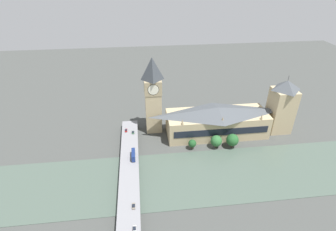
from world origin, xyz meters
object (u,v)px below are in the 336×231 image
at_px(road_bridge, 129,177).
at_px(clock_tower, 153,94).
at_px(double_decker_bus_mid, 133,155).
at_px(car_northbound_tail, 126,130).
at_px(car_northbound_lead, 134,206).
at_px(parliament_hall, 217,121).
at_px(victoria_tower, 282,106).
at_px(car_northbound_mid, 135,229).
at_px(car_southbound_lead, 133,132).

bearing_deg(road_bridge, clock_tower, -18.51).
xyz_separation_m(double_decker_bus_mid, car_northbound_tail, (36.29, 6.15, -2.09)).
bearing_deg(car_northbound_lead, parliament_hall, -42.92).
relative_size(victoria_tower, car_northbound_tail, 11.28).
xyz_separation_m(clock_tower, victoria_tower, (-13.07, -109.51, -11.58)).
bearing_deg(road_bridge, car_northbound_lead, -173.73).
xyz_separation_m(clock_tower, road_bridge, (-63.91, 21.40, -30.51)).
distance_m(road_bridge, double_decker_bus_mid, 19.25).
xyz_separation_m(victoria_tower, car_northbound_tail, (4.04, 133.96, -17.13)).
bearing_deg(car_northbound_mid, parliament_hall, -37.58).
relative_size(parliament_hall, car_southbound_lead, 21.14).
relative_size(clock_tower, car_southbound_lead, 16.53).
height_order(car_northbound_lead, car_northbound_mid, car_northbound_mid).
bearing_deg(double_decker_bus_mid, clock_tower, -21.98).
distance_m(parliament_hall, victoria_tower, 57.08).
xyz_separation_m(double_decker_bus_mid, car_northbound_mid, (-60.71, -0.26, -2.01)).
bearing_deg(clock_tower, parliament_hall, -103.79).
distance_m(parliament_hall, double_decker_bus_mid, 78.77).
distance_m(victoria_tower, road_bridge, 141.71).
distance_m(road_bridge, car_northbound_mid, 42.30).
xyz_separation_m(road_bridge, double_decker_bus_mid, (18.59, -3.11, 3.89)).
height_order(parliament_hall, car_southbound_lead, parliament_hall).
relative_size(victoria_tower, car_northbound_lead, 11.38).
height_order(parliament_hall, car_northbound_lead, parliament_hall).
bearing_deg(car_northbound_mid, road_bridge, 4.58).
xyz_separation_m(double_decker_bus_mid, car_northbound_lead, (-45.18, 0.19, -2.14)).
bearing_deg(double_decker_bus_mid, car_northbound_mid, -179.75).
bearing_deg(car_northbound_lead, double_decker_bus_mid, -0.24).
bearing_deg(road_bridge, car_southbound_lead, -3.20).
bearing_deg(car_northbound_tail, double_decker_bus_mid, -170.38).
bearing_deg(car_northbound_mid, car_northbound_tail, 3.79).
relative_size(parliament_hall, double_decker_bus_mid, 7.55).
relative_size(road_bridge, double_decker_bus_mid, 12.52).
bearing_deg(victoria_tower, car_northbound_mid, 126.09).
bearing_deg(double_decker_bus_mid, car_northbound_lead, 179.76).
height_order(car_northbound_tail, car_southbound_lead, car_southbound_lead).
height_order(clock_tower, car_northbound_tail, clock_tower).
bearing_deg(victoria_tower, car_northbound_tail, 88.27).
distance_m(parliament_hall, clock_tower, 59.43).
xyz_separation_m(parliament_hall, car_northbound_lead, (-77.38, 71.95, -6.37)).
distance_m(road_bridge, car_northbound_tail, 55.00).
height_order(road_bridge, car_northbound_lead, car_northbound_lead).
bearing_deg(car_northbound_lead, car_southbound_lead, 0.05).
height_order(road_bridge, car_northbound_tail, car_northbound_tail).
bearing_deg(car_southbound_lead, car_northbound_mid, -179.68).
xyz_separation_m(road_bridge, car_northbound_tail, (54.88, 3.05, 1.80)).
distance_m(clock_tower, car_southbound_lead, 36.51).
bearing_deg(parliament_hall, clock_tower, 76.21).
distance_m(car_northbound_mid, car_northbound_tail, 97.22).
height_order(double_decker_bus_mid, car_northbound_tail, double_decker_bus_mid).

